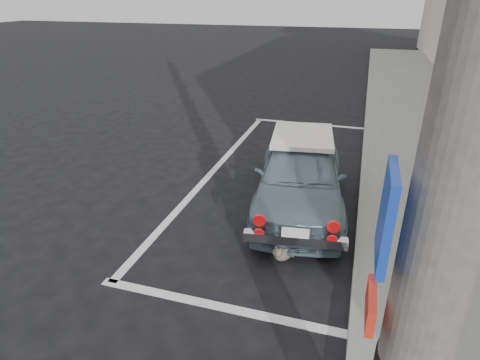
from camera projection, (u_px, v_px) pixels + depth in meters
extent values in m
plane|color=black|center=(199.00, 271.00, 4.90)|extent=(80.00, 80.00, 0.00)
cube|color=slate|center=(458.00, 224.00, 5.75)|extent=(2.80, 40.00, 0.15)
cube|color=silver|center=(224.00, 307.00, 4.33)|extent=(3.00, 0.12, 0.01)
cube|color=silver|center=(312.00, 124.00, 10.40)|extent=(3.00, 0.12, 0.01)
cube|color=silver|center=(215.00, 169.00, 7.74)|extent=(0.12, 7.00, 0.01)
cube|color=#1435A4|center=(386.00, 216.00, 1.76)|extent=(0.04, 0.35, 0.45)
cube|color=red|center=(371.00, 305.00, 1.97)|extent=(0.04, 0.30, 0.15)
cube|color=white|center=(370.00, 304.00, 1.97)|extent=(0.02, 0.16, 0.08)
imported|color=slate|center=(300.00, 173.00, 6.20)|extent=(1.73, 3.42, 1.12)
cube|color=silver|center=(303.00, 136.00, 6.29)|extent=(1.08, 1.36, 0.07)
cube|color=silver|center=(295.00, 239.00, 4.86)|extent=(1.26, 0.28, 0.12)
cube|color=white|center=(295.00, 234.00, 4.77)|extent=(0.33, 0.06, 0.17)
cylinder|color=red|center=(259.00, 221.00, 4.79)|extent=(0.15, 0.06, 0.15)
cylinder|color=red|center=(334.00, 227.00, 4.66)|extent=(0.15, 0.06, 0.15)
cylinder|color=red|center=(259.00, 233.00, 4.87)|extent=(0.12, 0.06, 0.12)
cylinder|color=red|center=(332.00, 240.00, 4.74)|extent=(0.12, 0.06, 0.12)
ellipsoid|color=brown|center=(284.00, 251.00, 5.10)|extent=(0.32, 0.39, 0.20)
sphere|color=brown|center=(278.00, 252.00, 4.96)|extent=(0.13, 0.13, 0.13)
cone|color=brown|center=(276.00, 247.00, 4.95)|extent=(0.04, 0.04, 0.05)
cone|color=brown|center=(280.00, 249.00, 4.91)|extent=(0.04, 0.04, 0.05)
cylinder|color=brown|center=(294.00, 251.00, 5.22)|extent=(0.03, 0.22, 0.03)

